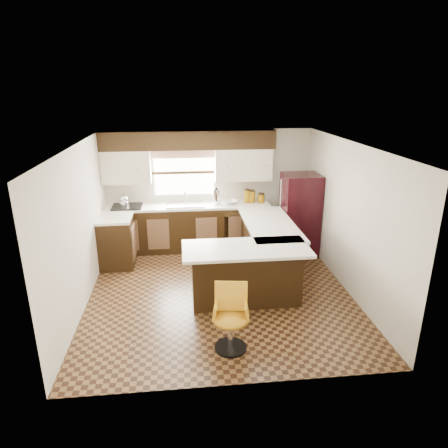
{
  "coord_description": "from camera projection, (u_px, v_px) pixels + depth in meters",
  "views": [
    {
      "loc": [
        -0.57,
        -5.85,
        3.21
      ],
      "look_at": [
        0.12,
        0.45,
        1.02
      ],
      "focal_mm": 32.0,
      "sensor_mm": 36.0,
      "label": 1
    }
  ],
  "objects": [
    {
      "name": "dishwasher",
      "position": [
        239.0,
        232.0,
        8.03
      ],
      "size": [
        0.58,
        0.03,
        0.78
      ],
      "primitive_type": "cube",
      "color": "black",
      "rests_on": "floor"
    },
    {
      "name": "wall_front",
      "position": [
        240.0,
        291.0,
        4.14
      ],
      "size": [
        4.4,
        0.0,
        4.4
      ],
      "primitive_type": "plane",
      "rotation": [
        -1.57,
        0.0,
        0.0
      ],
      "color": "beige",
      "rests_on": "floor"
    },
    {
      "name": "wall_right",
      "position": [
        349.0,
        218.0,
        6.43
      ],
      "size": [
        0.0,
        4.4,
        4.4
      ],
      "primitive_type": "plane",
      "rotation": [
        1.57,
        0.0,
        -1.57
      ],
      "color": "beige",
      "rests_on": "floor"
    },
    {
      "name": "percolator",
      "position": [
        216.0,
        197.0,
        8.04
      ],
      "size": [
        0.14,
        0.14,
        0.31
      ],
      "primitive_type": "cylinder",
      "color": "silver",
      "rests_on": "counter_back"
    },
    {
      "name": "counter_back",
      "position": [
        188.0,
        206.0,
        8.04
      ],
      "size": [
        3.3,
        0.6,
        0.04
      ],
      "primitive_type": "cube",
      "color": "silver",
      "rests_on": "base_cab_back"
    },
    {
      "name": "upper_cab_left",
      "position": [
        126.0,
        167.0,
        7.77
      ],
      "size": [
        0.94,
        0.35,
        0.64
      ],
      "primitive_type": "cube",
      "color": "beige",
      "rests_on": "wall_back"
    },
    {
      "name": "window_pane",
      "position": [
        184.0,
        172.0,
        8.09
      ],
      "size": [
        1.2,
        0.02,
        0.9
      ],
      "primitive_type": "cube",
      "color": "white",
      "rests_on": "wall_back"
    },
    {
      "name": "canister_large",
      "position": [
        247.0,
        197.0,
        8.13
      ],
      "size": [
        0.12,
        0.12,
        0.26
      ],
      "primitive_type": "cylinder",
      "color": "#845D08",
      "rests_on": "counter_back"
    },
    {
      "name": "mixing_bowl",
      "position": [
        230.0,
        202.0,
        8.11
      ],
      "size": [
        0.36,
        0.36,
        0.07
      ],
      "primitive_type": "imported",
      "rotation": [
        0.0,
        0.0,
        0.28
      ],
      "color": "white",
      "rests_on": "counter_back"
    },
    {
      "name": "wall_left",
      "position": [
        80.0,
        227.0,
        5.99
      ],
      "size": [
        0.0,
        4.4,
        4.4
      ],
      "primitive_type": "plane",
      "rotation": [
        1.57,
        0.0,
        1.57
      ],
      "color": "beige",
      "rests_on": "floor"
    },
    {
      "name": "kettle",
      "position": [
        124.0,
        200.0,
        7.83
      ],
      "size": [
        0.18,
        0.18,
        0.25
      ],
      "primitive_type": null,
      "color": "silver",
      "rests_on": "cooktop"
    },
    {
      "name": "bar_chair",
      "position": [
        231.0,
        319.0,
        5.02
      ],
      "size": [
        0.52,
        0.52,
        0.86
      ],
      "primitive_type": null,
      "rotation": [
        0.0,
        0.0,
        -0.14
      ],
      "color": "orange",
      "rests_on": "floor"
    },
    {
      "name": "valance",
      "position": [
        184.0,
        154.0,
        7.92
      ],
      "size": [
        1.3,
        0.06,
        0.18
      ],
      "primitive_type": "cube",
      "color": "#D19B93",
      "rests_on": "wall_back"
    },
    {
      "name": "canister_med",
      "position": [
        252.0,
        197.0,
        8.15
      ],
      "size": [
        0.13,
        0.13,
        0.24
      ],
      "primitive_type": "cylinder",
      "color": "#845D08",
      "rests_on": "counter_back"
    },
    {
      "name": "counter_pen_return",
      "position": [
        246.0,
        249.0,
        5.92
      ],
      "size": [
        1.89,
        0.84,
        0.04
      ],
      "primitive_type": "cube",
      "color": "silver",
      "rests_on": "peninsula_return"
    },
    {
      "name": "sink",
      "position": [
        185.0,
        205.0,
        8.0
      ],
      "size": [
        0.75,
        0.45,
        0.03
      ],
      "primitive_type": "cube",
      "color": "#B2B2B7",
      "rests_on": "counter_back"
    },
    {
      "name": "ceiling",
      "position": [
        219.0,
        145.0,
        5.82
      ],
      "size": [
        4.4,
        4.4,
        0.0
      ],
      "primitive_type": "plane",
      "rotation": [
        3.14,
        0.0,
        0.0
      ],
      "color": "silver",
      "rests_on": "wall_back"
    },
    {
      "name": "peninsula_return",
      "position": [
        246.0,
        275.0,
        6.16
      ],
      "size": [
        1.65,
        0.6,
        0.9
      ],
      "primitive_type": "cube",
      "color": "black",
      "rests_on": "floor"
    },
    {
      "name": "refrigerator",
      "position": [
        299.0,
        215.0,
        7.87
      ],
      "size": [
        0.69,
        0.67,
        1.62
      ],
      "primitive_type": "cube",
      "color": "black",
      "rests_on": "floor"
    },
    {
      "name": "soffit",
      "position": [
        188.0,
        140.0,
        7.73
      ],
      "size": [
        3.4,
        0.35,
        0.36
      ],
      "primitive_type": "cube",
      "color": "black",
      "rests_on": "wall_back"
    },
    {
      "name": "cooktop",
      "position": [
        127.0,
        206.0,
        7.88
      ],
      "size": [
        0.58,
        0.5,
        0.02
      ],
      "primitive_type": "cube",
      "color": "black",
      "rests_on": "counter_back"
    },
    {
      "name": "counter_pen_long",
      "position": [
        270.0,
        224.0,
        6.98
      ],
      "size": [
        0.84,
        1.95,
        0.04
      ],
      "primitive_type": "cube",
      "color": "silver",
      "rests_on": "peninsula_long"
    },
    {
      "name": "base_cab_back",
      "position": [
        189.0,
        228.0,
        8.19
      ],
      "size": [
        3.3,
        0.6,
        0.9
      ],
      "primitive_type": "cube",
      "color": "black",
      "rests_on": "floor"
    },
    {
      "name": "peninsula_long",
      "position": [
        266.0,
        249.0,
        7.13
      ],
      "size": [
        0.6,
        1.95,
        0.9
      ],
      "primitive_type": "cube",
      "color": "black",
      "rests_on": "floor"
    },
    {
      "name": "floor",
      "position": [
        220.0,
        291.0,
        6.6
      ],
      "size": [
        4.4,
        4.4,
        0.0
      ],
      "primitive_type": "plane",
      "color": "#49301A",
      "rests_on": "ground"
    },
    {
      "name": "upper_cab_right",
      "position": [
        243.0,
        164.0,
        8.01
      ],
      "size": [
        1.14,
        0.35,
        0.64
      ],
      "primitive_type": "cube",
      "color": "beige",
      "rests_on": "wall_back"
    },
    {
      "name": "wall_back",
      "position": [
        209.0,
        188.0,
        8.27
      ],
      "size": [
        4.4,
        0.0,
        4.4
      ],
      "primitive_type": "plane",
      "rotation": [
        1.57,
        0.0,
        0.0
      ],
      "color": "beige",
      "rests_on": "floor"
    },
    {
      "name": "base_cab_left",
      "position": [
        117.0,
        242.0,
        7.44
      ],
      "size": [
        0.6,
        0.7,
        0.9
      ],
      "primitive_type": "cube",
      "color": "black",
      "rests_on": "floor"
    },
    {
      "name": "counter_left",
      "position": [
        115.0,
        218.0,
        7.29
      ],
      "size": [
        0.6,
        0.7,
        0.04
      ],
      "primitive_type": "cube",
      "color": "silver",
      "rests_on": "base_cab_left"
    },
    {
      "name": "canister_small",
      "position": [
        261.0,
        198.0,
        8.18
      ],
      "size": [
        0.14,
        0.14,
        0.17
      ],
      "primitive_type": "cylinder",
      "color": "#845D08",
      "rests_on": "counter_back"
    }
  ]
}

